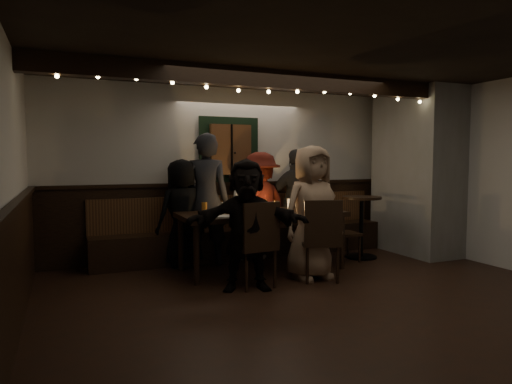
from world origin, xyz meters
name	(u,v)px	position (x,y,z in m)	size (l,w,h in m)	color
room	(335,189)	(1.07, 1.42, 1.07)	(6.02, 5.01, 2.62)	black
dining_table	(262,217)	(-0.11, 1.40, 0.72)	(2.22, 0.95, 0.96)	black
chair_near_left	(257,240)	(-0.52, 0.61, 0.57)	(0.50, 0.50, 1.02)	black
chair_near_right	(321,236)	(0.31, 0.55, 0.57)	(0.58, 0.58, 1.02)	black
chair_end	(340,228)	(1.15, 1.41, 0.50)	(0.41, 0.41, 0.88)	black
high_top	(361,219)	(1.60, 1.51, 0.59)	(0.59, 0.59, 0.94)	black
person_a	(182,213)	(-1.04, 2.06, 0.75)	(0.74, 0.48, 1.51)	black
person_b	(205,199)	(-0.71, 2.02, 0.94)	(0.68, 0.45, 1.87)	black
person_c	(244,210)	(-0.08, 2.15, 0.74)	(0.72, 0.56, 1.49)	silver
person_d	(260,205)	(0.18, 2.10, 0.81)	(1.04, 0.60, 1.61)	#44120C
person_e	(297,202)	(0.79, 2.07, 0.83)	(0.97, 0.41, 1.66)	black
person_f	(247,224)	(-0.64, 0.62, 0.76)	(1.40, 0.45, 1.51)	black
person_g	(312,212)	(0.29, 0.75, 0.84)	(0.82, 0.53, 1.68)	#9E7C61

